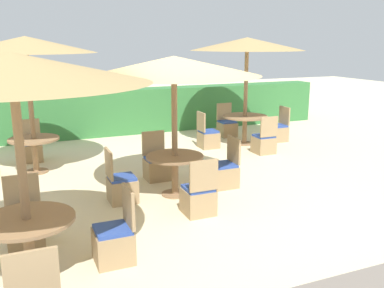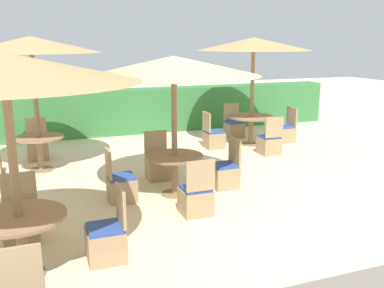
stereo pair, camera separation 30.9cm
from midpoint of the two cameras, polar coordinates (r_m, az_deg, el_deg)
name	(u,v)px [view 2 (the right image)]	position (r m, az deg, el deg)	size (l,w,h in m)	color
ground_plane	(204,204)	(7.25, 2.91, -7.99)	(40.00, 40.00, 0.00)	beige
hedge_row	(127,111)	(12.68, -7.96, 4.33)	(13.00, 0.70, 1.29)	#387A3D
parasol_center	(174,66)	(7.21, -1.21, 10.33)	(2.92, 2.92, 2.42)	#93704C
round_table_center	(175,164)	(7.50, -1.15, -2.74)	(1.01, 1.01, 0.72)	#93704C
patio_chair_center_north	(159,166)	(8.47, -3.44, -2.92)	(0.46, 0.46, 0.93)	tan
patio_chair_center_south	(196,198)	(6.76, 1.85, -7.26)	(0.46, 0.46, 0.93)	tan
patio_chair_center_west	(121,186)	(7.38, -8.30, -5.56)	(0.46, 0.46, 0.93)	tan
patio_chair_center_east	(225,173)	(8.01, 5.52, -3.94)	(0.46, 0.46, 0.93)	tan
parasol_back_right	(254,44)	(11.07, 9.04, 12.98)	(2.88, 2.88, 2.75)	#93704C
round_table_back_right	(251,122)	(11.26, 8.67, 2.97)	(1.17, 1.17, 0.76)	#93704C
patio_chair_back_right_east	(285,132)	(11.82, 13.00, 1.53)	(0.46, 0.46, 0.93)	tan
patio_chair_back_right_south	(269,143)	(10.46, 11.11, 0.07)	(0.46, 0.46, 0.93)	tan
patio_chair_back_right_north	(234,128)	(12.22, 6.33, 2.19)	(0.46, 0.46, 0.93)	tan
patio_chair_back_right_west	(213,138)	(10.88, 3.68, 0.82)	(0.46, 0.46, 0.93)	tan
parasol_front_left	(3,69)	(4.84, -22.16, 9.30)	(2.87, 2.87, 2.56)	#93704C
round_table_front_left	(20,229)	(5.26, -20.39, -10.58)	(1.05, 1.05, 0.75)	#93704C
patio_chair_front_left_north	(22,224)	(6.25, -20.45, -9.96)	(0.46, 0.46, 0.93)	tan
patio_chair_front_left_east	(107,240)	(5.51, -9.68, -12.50)	(0.46, 0.46, 0.93)	tan
parasol_back_left	(31,45)	(9.17, -19.79, 12.31)	(2.75, 2.75, 2.76)	#93704C
round_table_back_left	(39,144)	(9.41, -18.81, -0.05)	(1.01, 1.01, 0.73)	#93704C
patio_chair_back_left_north	(38,148)	(10.41, -19.07, -0.50)	(0.46, 0.46, 0.93)	tan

